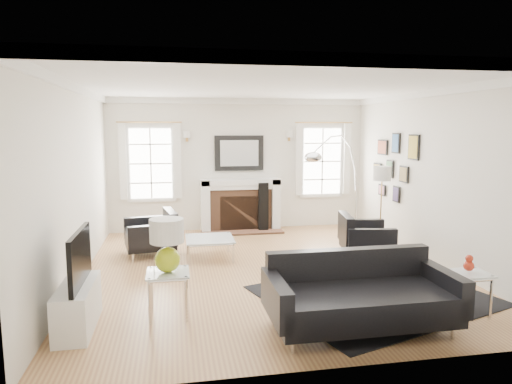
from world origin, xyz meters
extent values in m
plane|color=#9F6943|center=(0.00, 0.00, 0.00)|extent=(6.00, 6.00, 0.00)
cube|color=silver|center=(0.00, 3.00, 1.40)|extent=(5.50, 0.04, 2.80)
cube|color=silver|center=(0.00, -3.00, 1.40)|extent=(5.50, 0.04, 2.80)
cube|color=silver|center=(-2.75, 0.00, 1.40)|extent=(0.04, 6.00, 2.80)
cube|color=silver|center=(2.75, 0.00, 1.40)|extent=(0.04, 6.00, 2.80)
cube|color=white|center=(0.00, 0.00, 2.80)|extent=(5.50, 6.00, 0.02)
cube|color=white|center=(0.00, 0.00, 2.74)|extent=(5.50, 6.00, 0.12)
cube|color=white|center=(-0.75, 2.80, 0.55)|extent=(0.18, 0.38, 1.10)
cube|color=white|center=(0.75, 2.80, 0.55)|extent=(0.18, 0.38, 1.10)
cube|color=white|center=(0.00, 2.80, 1.05)|extent=(1.70, 0.38, 0.12)
cube|color=white|center=(0.00, 2.80, 0.95)|extent=(1.50, 0.34, 0.10)
cube|color=brown|center=(0.00, 2.82, 0.45)|extent=(1.30, 0.30, 0.90)
cube|color=black|center=(0.00, 2.72, 0.38)|extent=(0.90, 0.10, 0.76)
cube|color=brown|center=(0.00, 2.55, 0.02)|extent=(1.70, 0.50, 0.04)
cube|color=black|center=(0.00, 2.96, 1.65)|extent=(1.05, 0.06, 0.75)
cube|color=white|center=(0.00, 2.92, 1.65)|extent=(0.82, 0.02, 0.55)
cube|color=white|center=(-1.85, 2.97, 1.45)|extent=(1.00, 0.05, 1.60)
cube|color=white|center=(-1.85, 2.94, 1.45)|extent=(0.84, 0.02, 1.44)
cube|color=white|center=(-2.40, 2.87, 1.50)|extent=(0.14, 0.05, 1.55)
cube|color=white|center=(-1.30, 2.87, 1.50)|extent=(0.14, 0.05, 1.55)
cube|color=white|center=(1.85, 2.97, 1.45)|extent=(1.00, 0.05, 1.60)
cube|color=white|center=(1.85, 2.94, 1.45)|extent=(0.84, 0.02, 1.44)
cube|color=white|center=(1.30, 2.87, 1.50)|extent=(0.14, 0.05, 1.55)
cube|color=white|center=(2.40, 2.87, 1.50)|extent=(0.14, 0.05, 1.55)
cube|color=black|center=(2.72, 0.60, 1.85)|extent=(0.03, 0.34, 0.44)
cube|color=gold|center=(2.70, 0.60, 1.85)|extent=(0.01, 0.29, 0.39)
cube|color=black|center=(2.72, 1.25, 1.90)|extent=(0.03, 0.28, 0.38)
cube|color=#39659E|center=(2.70, 1.25, 1.90)|extent=(0.01, 0.23, 0.33)
cube|color=black|center=(2.72, 1.80, 1.80)|extent=(0.03, 0.40, 0.30)
cube|color=#AF5135|center=(2.70, 1.80, 1.80)|extent=(0.01, 0.35, 0.25)
cube|color=black|center=(2.72, 0.90, 1.35)|extent=(0.03, 0.30, 0.30)
cube|color=olive|center=(2.70, 0.90, 1.35)|extent=(0.01, 0.25, 0.25)
cube|color=black|center=(2.72, 1.45, 1.40)|extent=(0.03, 0.26, 0.34)
cube|color=#4F8453|center=(2.70, 1.45, 1.40)|extent=(0.01, 0.21, 0.29)
cube|color=black|center=(2.72, 2.00, 1.35)|extent=(0.03, 0.32, 0.24)
cube|color=#A18645|center=(2.70, 2.00, 1.35)|extent=(0.01, 0.27, 0.19)
cube|color=black|center=(2.72, 1.15, 0.95)|extent=(0.03, 0.24, 0.30)
cube|color=#403060|center=(2.70, 1.15, 0.95)|extent=(0.01, 0.19, 0.25)
cube|color=black|center=(2.72, 1.75, 0.95)|extent=(0.03, 0.28, 0.22)
cube|color=#AE6579|center=(2.70, 1.75, 0.95)|extent=(0.01, 0.23, 0.17)
cube|color=white|center=(-2.45, -1.70, 0.25)|extent=(0.35, 1.00, 0.50)
cube|color=black|center=(-2.40, -1.70, 0.80)|extent=(0.05, 1.00, 0.58)
cube|color=black|center=(1.15, -1.36, 0.01)|extent=(3.26, 2.97, 0.01)
cube|color=black|center=(0.58, -2.30, 0.30)|extent=(1.94, 0.92, 0.32)
cube|color=black|center=(0.57, -1.89, 0.54)|extent=(1.93, 0.16, 0.54)
cube|color=black|center=(-0.37, -2.30, 0.43)|extent=(0.15, 0.91, 0.41)
cube|color=black|center=(1.52, -2.29, 0.43)|extent=(0.15, 0.91, 0.41)
cube|color=black|center=(-1.82, 1.22, 0.28)|extent=(0.93, 0.93, 0.30)
cube|color=black|center=(-1.46, 1.28, 0.50)|extent=(0.28, 0.82, 0.50)
cube|color=black|center=(-1.89, 1.61, 0.40)|extent=(0.81, 0.26, 0.38)
cube|color=black|center=(-1.75, 0.82, 0.40)|extent=(0.81, 0.26, 0.38)
cube|color=black|center=(1.80, 0.38, 0.27)|extent=(0.91, 0.91, 0.29)
cube|color=black|center=(1.46, 0.44, 0.49)|extent=(0.27, 0.79, 0.49)
cube|color=black|center=(1.73, -0.01, 0.39)|extent=(0.79, 0.25, 0.37)
cube|color=black|center=(1.87, 0.76, 0.39)|extent=(0.79, 0.25, 0.37)
cube|color=silver|center=(-0.82, 0.77, 0.34)|extent=(0.79, 0.79, 0.02)
cylinder|color=silver|center=(-1.18, 0.42, 0.18)|extent=(0.04, 0.04, 0.35)
cylinder|color=silver|center=(-0.47, 0.42, 0.18)|extent=(0.04, 0.04, 0.35)
cylinder|color=silver|center=(-1.18, 1.13, 0.18)|extent=(0.04, 0.04, 0.35)
cylinder|color=silver|center=(-0.47, 1.13, 0.18)|extent=(0.04, 0.04, 0.35)
cube|color=silver|center=(-1.48, -1.54, 0.52)|extent=(0.48, 0.48, 0.02)
cylinder|color=silver|center=(-1.68, -1.74, 0.27)|extent=(0.04, 0.04, 0.53)
cylinder|color=silver|center=(-1.28, -1.74, 0.27)|extent=(0.04, 0.04, 0.53)
cylinder|color=silver|center=(-1.68, -1.33, 0.27)|extent=(0.04, 0.04, 0.53)
cylinder|color=silver|center=(-1.28, -1.33, 0.27)|extent=(0.04, 0.04, 0.53)
cube|color=silver|center=(1.95, -2.13, 0.51)|extent=(0.47, 0.39, 0.02)
cylinder|color=silver|center=(1.76, -2.29, 0.26)|extent=(0.04, 0.04, 0.52)
cylinder|color=silver|center=(2.15, -2.29, 0.26)|extent=(0.04, 0.04, 0.52)
cylinder|color=silver|center=(1.76, -1.97, 0.26)|extent=(0.04, 0.04, 0.52)
cylinder|color=silver|center=(2.15, -1.97, 0.26)|extent=(0.04, 0.04, 0.52)
sphere|color=#ACC218|center=(-1.48, -1.54, 0.68)|extent=(0.29, 0.29, 0.29)
cylinder|color=#ACC218|center=(-1.48, -1.54, 0.83)|extent=(0.04, 0.04, 0.12)
cylinder|color=white|center=(-1.48, -1.54, 1.02)|extent=(0.39, 0.39, 0.27)
sphere|color=#B32B17|center=(1.95, -2.13, 0.60)|extent=(0.12, 0.12, 0.12)
sphere|color=#B32B17|center=(1.95, -2.13, 0.69)|extent=(0.09, 0.09, 0.09)
cube|color=white|center=(2.20, 1.81, 0.09)|extent=(0.22, 0.36, 0.18)
ellipsoid|color=silver|center=(0.96, 0.75, 1.69)|extent=(0.30, 0.30, 0.18)
cylinder|color=#BA8640|center=(2.20, 0.70, 0.01)|extent=(0.19, 0.19, 0.03)
cylinder|color=#BA8640|center=(2.20, 0.70, 0.67)|extent=(0.02, 0.02, 1.34)
cylinder|color=white|center=(2.20, 0.70, 1.39)|extent=(0.31, 0.31, 0.25)
cube|color=black|center=(0.46, 2.65, 0.52)|extent=(0.22, 0.22, 1.04)
camera|label=1|loc=(-1.38, -6.71, 2.18)|focal=32.00mm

